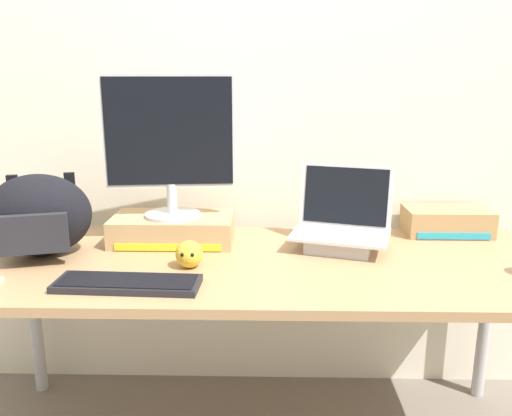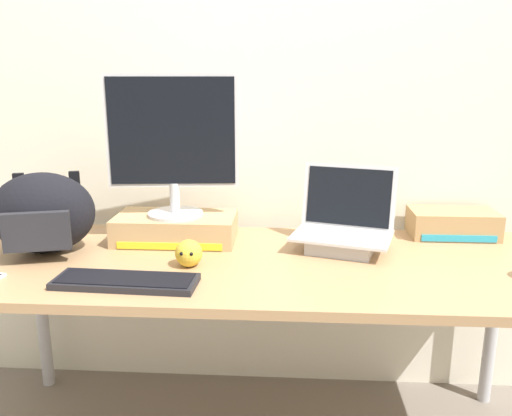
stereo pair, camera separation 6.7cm
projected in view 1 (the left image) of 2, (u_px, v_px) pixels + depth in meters
The scene contains 9 objects.
back_wall at pixel (259, 79), 2.07m from camera, with size 7.00×0.10×2.60m, color silver.
desk at pixel (256, 277), 1.76m from camera, with size 1.98×0.77×0.71m.
toner_box_yellow at pixel (173, 229), 1.93m from camera, with size 0.44×0.24×0.10m.
desktop_monitor at pixel (170, 142), 1.85m from camera, with size 0.47×0.20×0.51m.
open_laptop at pixel (341, 232), 1.86m from camera, with size 0.39×0.32×0.29m.
external_keyboard at pixel (128, 283), 1.52m from camera, with size 0.43×0.16×0.02m.
messenger_backpack at pixel (39, 216), 1.76m from camera, with size 0.39×0.32×0.28m.
plush_toy at pixel (189, 254), 1.67m from camera, with size 0.09×0.09×0.09m.
toner_box_cyan at pixel (447, 221), 2.03m from camera, with size 0.32×0.18×0.10m.
Camera 1 is at (0.04, -1.65, 1.32)m, focal length 36.66 mm.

